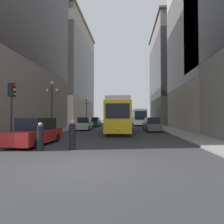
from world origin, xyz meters
TOP-DOWN VIEW (x-y plane):
  - ground_plane at (0.00, 0.00)m, footprint 200.00×200.00m
  - sidewalk_left at (-7.36, 40.00)m, footprint 2.68×120.00m
  - sidewalk_right at (7.36, 40.00)m, footprint 2.68×120.00m
  - streetcar at (0.72, 15.80)m, footprint 2.78×12.86m
  - transit_bus at (3.94, 34.57)m, footprint 2.77×12.37m
  - parked_car_left_near at (-4.72, 27.17)m, footprint 1.90×4.34m
  - parked_car_left_mid at (-4.72, 5.05)m, footprint 1.99×4.96m
  - parked_car_right_far at (4.72, 17.20)m, footprint 2.04×4.60m
  - parked_car_left_far at (-4.72, 19.11)m, footprint 2.09×4.85m
  - pedestrian_crossing_near at (-3.34, 2.82)m, footprint 0.36×0.36m
  - pedestrian_crossing_far at (-1.67, 3.36)m, footprint 0.39×0.39m
  - traffic_light_near_left at (-6.40, 4.83)m, footprint 0.47×0.36m
  - lamp_post_left_near at (-6.62, 11.96)m, footprint 1.41×0.36m
  - lamp_post_left_far at (-6.62, 28.63)m, footprint 1.41×0.36m
  - building_left_corner at (-14.67, 36.94)m, footprint 12.54×21.29m
  - building_right_midblock at (14.75, 19.05)m, footprint 12.70×15.16m
  - building_right_far at (15.52, 42.94)m, footprint 14.24×20.83m

SIDE VIEW (x-z plane):
  - ground_plane at x=0.00m, z-range 0.00..0.00m
  - sidewalk_left at x=-7.36m, z-range 0.00..0.15m
  - sidewalk_right at x=7.36m, z-range 0.00..0.15m
  - pedestrian_crossing_near at x=-3.34m, z-range -0.05..1.54m
  - pedestrian_crossing_far at x=-1.67m, z-range -0.06..1.67m
  - parked_car_left_near at x=-4.72m, z-range -0.07..1.75m
  - parked_car_right_far at x=4.72m, z-range -0.07..1.75m
  - parked_car_left_far at x=-4.72m, z-range -0.07..1.75m
  - parked_car_left_mid at x=-4.72m, z-range -0.07..1.75m
  - transit_bus at x=3.94m, z-range 0.22..3.67m
  - streetcar at x=0.72m, z-range 0.16..4.05m
  - traffic_light_near_left at x=-6.40m, z-range 1.26..5.35m
  - lamp_post_left_far at x=-6.62m, z-range 1.00..6.40m
  - lamp_post_left_near at x=-6.62m, z-range 1.02..6.65m
  - building_right_midblock at x=14.75m, z-range 0.37..24.94m
  - building_left_corner at x=-14.67m, z-range 0.37..25.16m
  - building_right_far at x=15.52m, z-range 0.39..26.47m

